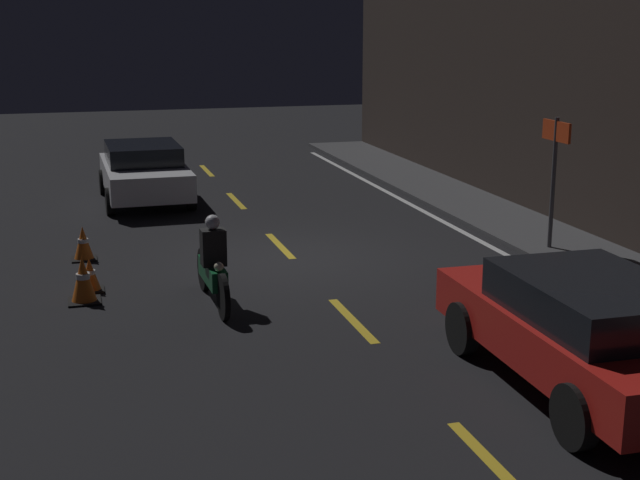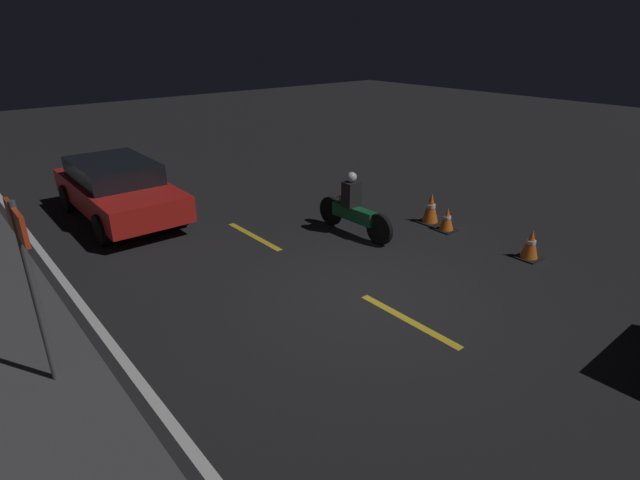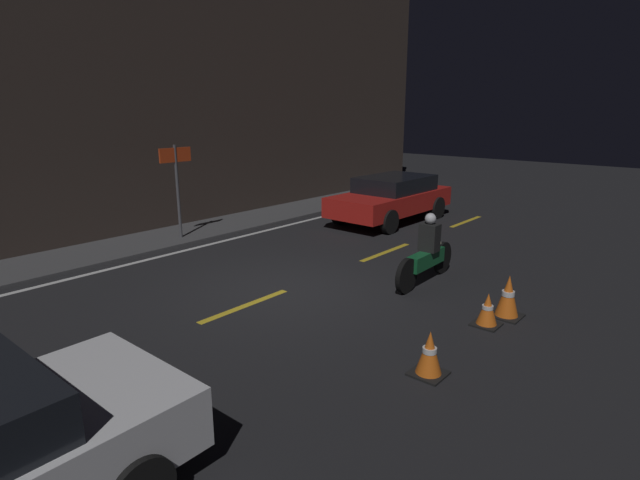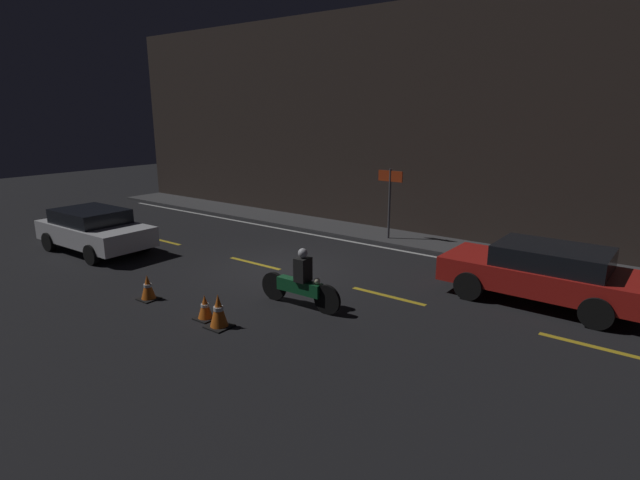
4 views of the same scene
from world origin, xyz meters
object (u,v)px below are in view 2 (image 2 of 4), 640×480
object	(u,v)px
traffic_cone_mid	(447,219)
motorcycle	(354,210)
taxi_red	(118,188)
traffic_cone_near	(531,244)
shop_sign	(26,259)
traffic_cone_far	(431,208)

from	to	relation	value
traffic_cone_mid	motorcycle	bearing A→B (deg)	56.18
taxi_red	traffic_cone_mid	distance (m)	7.77
taxi_red	traffic_cone_near	xyz separation A→B (m)	(-7.55, -5.46, -0.46)
taxi_red	motorcycle	xyz separation A→B (m)	(-4.36, -3.63, -0.18)
traffic_cone_near	taxi_red	bearing A→B (deg)	35.85
motorcycle	traffic_cone_mid	bearing A→B (deg)	-125.41
taxi_red	shop_sign	distance (m)	6.46
taxi_red	traffic_cone_far	size ratio (longest dim) A/B	6.06
traffic_cone_mid	traffic_cone_far	distance (m)	0.58
taxi_red	motorcycle	world-z (taller)	motorcycle
taxi_red	shop_sign	bearing A→B (deg)	-26.09
taxi_red	motorcycle	size ratio (longest dim) A/B	1.99
motorcycle	traffic_cone_near	size ratio (longest dim) A/B	3.59
traffic_cone_far	traffic_cone_near	bearing A→B (deg)	178.59
taxi_red	traffic_cone_mid	xyz separation A→B (m)	(-5.56, -5.41, -0.49)
traffic_cone_near	traffic_cone_far	xyz separation A→B (m)	(2.55, -0.06, 0.06)
motorcycle	traffic_cone_near	distance (m)	3.69
traffic_cone_mid	shop_sign	size ratio (longest dim) A/B	0.23
taxi_red	traffic_cone_mid	size ratio (longest dim) A/B	8.09
traffic_cone_far	shop_sign	distance (m)	8.53
traffic_cone_far	motorcycle	bearing A→B (deg)	71.47
traffic_cone_near	traffic_cone_far	world-z (taller)	traffic_cone_far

